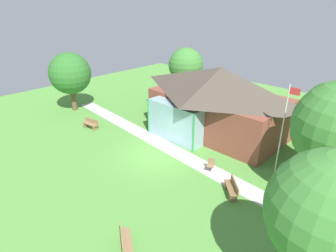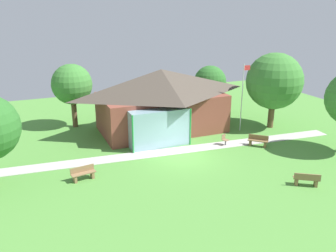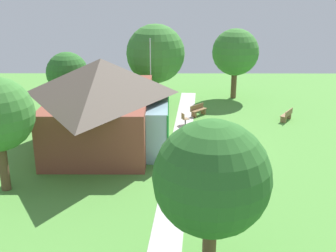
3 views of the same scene
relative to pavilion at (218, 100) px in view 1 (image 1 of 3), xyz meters
The scene contains 12 objects.
ground_plane 6.62m from the pavilion, 95.38° to the right, with size 44.00×44.00×0.00m, color #54933D.
pavilion is the anchor object (origin of this frame).
footpath 5.48m from the pavilion, 96.82° to the right, with size 25.96×1.30×0.03m, color #BCB7B2.
flagpole 6.82m from the pavilion, 22.11° to the right, with size 0.64×0.08×5.74m.
bench_mid_right 8.60m from the pavilion, 48.54° to the right, with size 1.39×1.36×0.84m.
bench_mid_left 10.59m from the pavilion, 139.34° to the right, with size 1.55×0.69×0.84m.
bench_front_right 13.52m from the pavilion, 71.46° to the right, with size 1.49×1.19×0.84m.
patio_chair_lawn_spare 6.45m from the pavilion, 57.56° to the right, with size 0.58×0.58×0.86m.
tree_behind_pavilion_right 7.86m from the pavilion, 29.82° to the left, with size 3.23×3.23×4.64m.
tree_behind_pavilion_left 7.85m from the pavilion, 149.41° to the left, with size 3.48×3.48×5.57m.
tree_far_east 14.52m from the pavilion, 41.82° to the right, with size 3.99×3.99×6.03m.
tree_west_hedge 13.95m from the pavilion, 157.33° to the right, with size 3.85×3.85×5.53m.
Camera 1 is at (12.53, -12.00, 9.96)m, focal length 30.69 mm.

